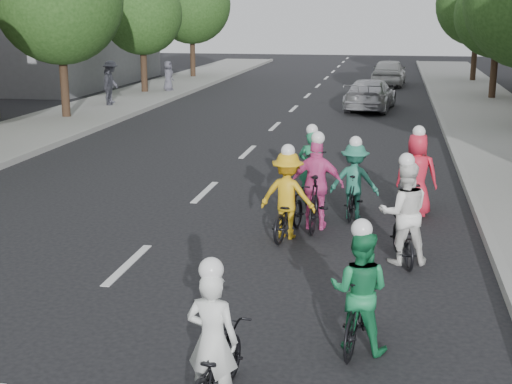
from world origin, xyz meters
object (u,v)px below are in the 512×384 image
(cyclist_4, at_px, (416,184))
(cyclist_7, at_px, (354,186))
(cyclist_1, at_px, (359,300))
(spectator_0, at_px, (111,82))
(cyclist_0, at_px, (214,357))
(cyclist_2, at_px, (288,203))
(follow_car_lead, at_px, (370,95))
(cyclist_3, at_px, (317,193))
(spectator_1, at_px, (108,87))
(cyclist_5, at_px, (312,173))
(spectator_2, at_px, (168,76))
(cyclist_6, at_px, (403,223))
(follow_car_trail, at_px, (389,72))

(cyclist_4, xyz_separation_m, cyclist_7, (-1.24, -0.50, 0.01))
(cyclist_1, height_order, cyclist_4, cyclist_4)
(spectator_0, bearing_deg, cyclist_0, -157.42)
(cyclist_2, height_order, follow_car_lead, cyclist_2)
(cyclist_3, bearing_deg, spectator_1, -53.62)
(cyclist_7, bearing_deg, cyclist_5, -43.75)
(cyclist_3, relative_size, spectator_2, 1.27)
(cyclist_7, relative_size, spectator_0, 0.91)
(cyclist_2, height_order, cyclist_4, cyclist_4)
(cyclist_1, xyz_separation_m, cyclist_6, (0.56, 3.33, 0.05))
(cyclist_6, height_order, cyclist_7, cyclist_6)
(cyclist_4, distance_m, spectator_2, 23.82)
(cyclist_5, relative_size, spectator_0, 1.01)
(cyclist_1, distance_m, cyclist_7, 5.88)
(cyclist_0, xyz_separation_m, spectator_1, (-10.44, 22.54, 0.39))
(cyclist_2, distance_m, cyclist_7, 1.91)
(cyclist_1, height_order, cyclist_5, cyclist_5)
(cyclist_5, bearing_deg, cyclist_1, 102.68)
(cyclist_2, relative_size, follow_car_trail, 0.40)
(cyclist_7, bearing_deg, cyclist_6, 115.72)
(cyclist_4, height_order, spectator_1, cyclist_4)
(cyclist_2, height_order, spectator_0, spectator_0)
(cyclist_0, distance_m, spectator_1, 24.84)
(cyclist_3, relative_size, follow_car_trail, 0.43)
(cyclist_6, height_order, spectator_1, cyclist_6)
(cyclist_7, height_order, spectator_1, spectator_1)
(cyclist_1, height_order, spectator_1, same)
(cyclist_1, relative_size, cyclist_4, 0.89)
(cyclist_2, distance_m, cyclist_4, 3.13)
(cyclist_4, xyz_separation_m, spectator_0, (-12.84, 15.27, 0.43))
(cyclist_3, height_order, follow_car_lead, cyclist_3)
(cyclist_0, height_order, spectator_2, cyclist_0)
(cyclist_0, height_order, cyclist_5, cyclist_5)
(cyclist_4, relative_size, cyclist_6, 1.01)
(cyclist_0, xyz_separation_m, cyclist_3, (0.38, 6.62, 0.16))
(cyclist_4, relative_size, spectator_0, 1.02)
(cyclist_6, xyz_separation_m, follow_car_lead, (-1.23, 19.20, -0.03))
(follow_car_trail, xyz_separation_m, spectator_1, (-11.87, -12.26, 0.17))
(cyclist_6, bearing_deg, cyclist_4, -106.69)
(cyclist_0, xyz_separation_m, follow_car_lead, (0.78, 24.15, 0.12))
(cyclist_5, height_order, spectator_1, cyclist_5)
(cyclist_5, height_order, follow_car_lead, cyclist_5)
(cyclist_3, bearing_deg, cyclist_0, 88.90)
(cyclist_2, xyz_separation_m, cyclist_3, (0.47, 0.67, 0.05))
(cyclist_0, relative_size, spectator_0, 0.90)
(cyclist_0, height_order, follow_car_trail, cyclist_0)
(cyclist_5, xyz_separation_m, follow_car_lead, (0.73, 15.52, 0.03))
(follow_car_trail, height_order, spectator_2, spectator_2)
(cyclist_4, bearing_deg, cyclist_0, 81.90)
(cyclist_3, bearing_deg, follow_car_trail, -89.96)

